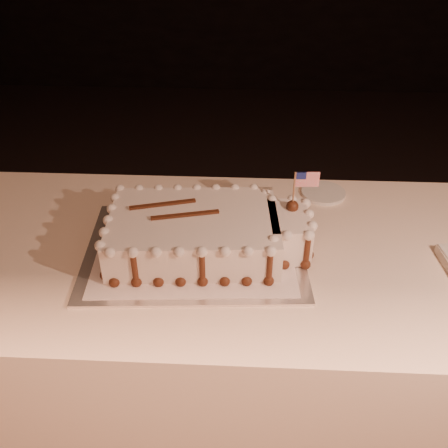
{
  "coord_description": "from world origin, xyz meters",
  "views": [
    {
      "loc": [
        -0.2,
        -0.49,
        1.58
      ],
      "look_at": [
        -0.26,
        0.59,
        0.84
      ],
      "focal_mm": 40.0,
      "sensor_mm": 36.0,
      "label": 1
    }
  ],
  "objects_px": {
    "side_plate": "(323,193)",
    "sheet_cake": "(206,232)",
    "banquet_table": "(306,346)",
    "cake_board": "(195,250)"
  },
  "relations": [
    {
      "from": "side_plate",
      "to": "sheet_cake",
      "type": "bearing_deg",
      "value": -138.2
    },
    {
      "from": "banquet_table",
      "to": "side_plate",
      "type": "distance_m",
      "value": 0.49
    },
    {
      "from": "sheet_cake",
      "to": "banquet_table",
      "type": "bearing_deg",
      "value": 2.14
    },
    {
      "from": "banquet_table",
      "to": "cake_board",
      "type": "xyz_separation_m",
      "value": [
        -0.34,
        -0.01,
        0.38
      ]
    },
    {
      "from": "sheet_cake",
      "to": "side_plate",
      "type": "relative_size",
      "value": 3.99
    },
    {
      "from": "banquet_table",
      "to": "sheet_cake",
      "type": "bearing_deg",
      "value": -177.86
    },
    {
      "from": "cake_board",
      "to": "side_plate",
      "type": "distance_m",
      "value": 0.5
    },
    {
      "from": "banquet_table",
      "to": "side_plate",
      "type": "xyz_separation_m",
      "value": [
        0.05,
        0.3,
        0.38
      ]
    },
    {
      "from": "banquet_table",
      "to": "side_plate",
      "type": "height_order",
      "value": "side_plate"
    },
    {
      "from": "cake_board",
      "to": "sheet_cake",
      "type": "distance_m",
      "value": 0.07
    }
  ]
}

